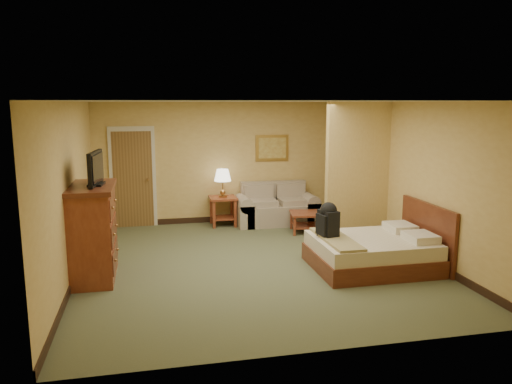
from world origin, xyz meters
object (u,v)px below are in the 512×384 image
object	(u,v)px
coffee_table	(306,218)
bed	(376,251)
loveseat	(276,210)
dresser	(92,232)

from	to	relation	value
coffee_table	bed	xyz separation A→B (m)	(0.38, -2.35, -0.02)
loveseat	dresser	xyz separation A→B (m)	(-3.51, -2.71, 0.42)
loveseat	coffee_table	distance (m)	0.94
loveseat	coffee_table	world-z (taller)	loveseat
dresser	bed	xyz separation A→B (m)	(4.30, -0.48, -0.43)
loveseat	bed	xyz separation A→B (m)	(0.79, -3.19, -0.01)
coffee_table	loveseat	bearing A→B (deg)	115.49
coffee_table	dresser	xyz separation A→B (m)	(-3.92, -1.87, 0.42)
loveseat	coffee_table	size ratio (longest dim) A/B	2.40
dresser	coffee_table	bearing A→B (deg)	25.49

